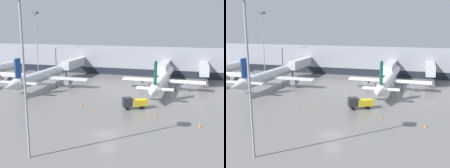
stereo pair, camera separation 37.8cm
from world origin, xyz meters
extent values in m
plane|color=slate|center=(0.00, 0.00, 0.00)|extent=(320.00, 320.00, 0.00)
cube|color=gray|center=(0.00, 62.00, 4.50)|extent=(160.00, 16.00, 9.00)
cube|color=#1E232D|center=(0.00, 53.95, 1.20)|extent=(156.80, 0.10, 2.40)
cube|color=#BCBCC1|center=(4.17, 46.44, 4.60)|extent=(2.60, 15.11, 2.80)
cylinder|color=#3F4247|center=(4.17, 39.49, 1.60)|extent=(0.44, 0.44, 3.20)
cube|color=#BCBCC1|center=(-26.44, 46.87, 4.60)|extent=(2.60, 14.27, 2.80)
cylinder|color=#3F4247|center=(-26.44, 40.33, 1.60)|extent=(0.44, 0.44, 3.20)
cube|color=#BCBCC1|center=(16.07, 46.94, 4.60)|extent=(2.60, 14.12, 2.80)
cylinder|color=#3F4247|center=(16.07, 40.48, 1.60)|extent=(0.44, 0.44, 3.20)
cone|color=white|center=(-52.73, 50.07, 2.63)|extent=(3.12, 3.57, 2.98)
cylinder|color=slate|center=(-44.76, 35.24, 1.05)|extent=(1.83, 2.74, 1.73)
cylinder|color=#2D2D33|center=(-52.48, 43.88, 0.61)|extent=(0.20, 0.20, 1.22)
cylinder|color=white|center=(5.16, 36.02, 3.06)|extent=(3.36, 31.83, 2.61)
cone|color=white|center=(5.57, 53.34, 3.06)|extent=(2.54, 2.92, 2.48)
cone|color=white|center=(4.74, 18.19, 3.06)|extent=(2.44, 3.96, 2.34)
cube|color=white|center=(5.14, 35.23, 2.54)|extent=(22.59, 3.15, 0.44)
cube|color=white|center=(4.81, 21.41, 3.32)|extent=(8.59, 1.67, 0.35)
cube|color=#0C5138|center=(4.81, 21.41, 6.71)|extent=(0.42, 2.36, 5.73)
cylinder|color=slate|center=(-1.16, 35.38, 1.75)|extent=(1.50, 2.91, 1.43)
cylinder|color=slate|center=(11.45, 35.08, 1.75)|extent=(1.50, 2.91, 1.43)
cylinder|color=#2D2D33|center=(5.41, 46.34, 0.94)|extent=(0.20, 0.20, 1.89)
cylinder|color=#2D2D33|center=(1.52, 34.52, 0.94)|extent=(0.20, 0.20, 1.89)
cylinder|color=#2D2D33|center=(8.73, 34.35, 0.94)|extent=(0.20, 0.20, 1.89)
cylinder|color=silver|center=(-28.68, 30.88, 3.18)|extent=(3.37, 28.64, 3.06)
cone|color=silver|center=(-28.85, 46.87, 3.18)|extent=(2.95, 3.40, 2.91)
cone|color=silver|center=(-28.50, 14.27, 3.18)|extent=(2.81, 4.63, 2.76)
cube|color=silver|center=(-28.67, 30.16, 2.57)|extent=(27.36, 2.63, 0.44)
cube|color=silver|center=(-28.54, 17.72, 3.49)|extent=(10.40, 1.42, 0.35)
cube|color=navy|center=(-28.54, 17.72, 6.82)|extent=(0.38, 2.11, 5.44)
cylinder|color=slate|center=(-36.33, 30.08, 1.64)|extent=(1.71, 2.59, 1.69)
cylinder|color=slate|center=(-21.02, 30.24, 1.64)|extent=(1.71, 2.59, 1.69)
cylinder|color=#2D2D33|center=(-28.78, 40.18, 0.90)|extent=(0.20, 0.20, 1.80)
cylinder|color=#2D2D33|center=(-33.04, 29.40, 0.90)|extent=(0.20, 0.20, 1.80)
cylinder|color=#2D2D33|center=(-24.29, 29.49, 0.90)|extent=(0.20, 0.20, 1.80)
cube|color=gold|center=(2.28, 15.79, 1.36)|extent=(3.74, 3.12, 1.32)
cube|color=#26282D|center=(-0.06, 14.54, 1.62)|extent=(2.57, 2.44, 1.84)
cylinder|color=black|center=(0.25, 13.80, 0.35)|extent=(0.74, 0.55, 0.70)
cylinder|color=black|center=(-0.51, 15.21, 0.35)|extent=(0.74, 0.55, 0.70)
cylinder|color=black|center=(3.17, 15.36, 0.35)|extent=(0.74, 0.55, 0.70)
cylinder|color=black|center=(2.41, 16.77, 0.35)|extent=(0.74, 0.55, 0.70)
cone|color=orange|center=(-10.56, 14.71, 0.30)|extent=(0.51, 0.51, 0.60)
cone|color=orange|center=(14.69, 7.83, 0.36)|extent=(0.47, 0.47, 0.71)
cone|color=orange|center=(6.54, 10.55, 0.29)|extent=(0.45, 0.45, 0.58)
cylinder|color=gray|center=(-41.92, 49.21, 10.62)|extent=(0.30, 0.30, 21.24)
cube|color=#4C4C51|center=(-41.92, 49.21, 21.64)|extent=(1.80, 1.80, 0.80)
cylinder|color=gray|center=(-7.71, -10.67, 10.63)|extent=(0.30, 0.30, 21.26)
camera|label=1|loc=(12.94, -41.30, 17.79)|focal=45.00mm
camera|label=2|loc=(13.30, -41.20, 17.79)|focal=45.00mm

